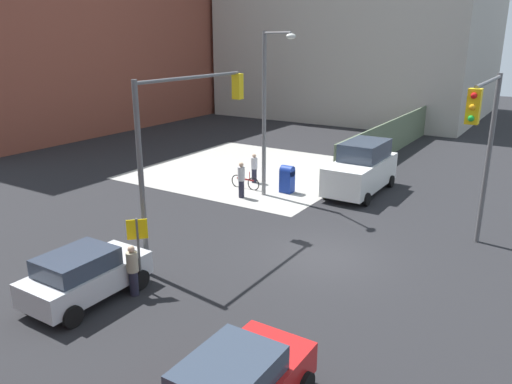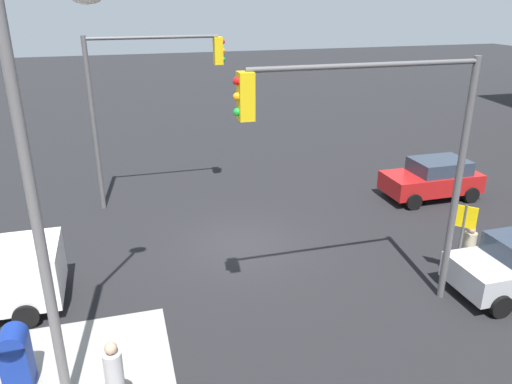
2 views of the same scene
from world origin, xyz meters
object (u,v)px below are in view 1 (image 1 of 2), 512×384
(traffic_signal_nw_corner, at_px, (185,129))
(pedestrian_walking_north, at_px, (133,270))
(coupe_silver, at_px, (85,274))
(mailbox_blue, at_px, (287,178))
(traffic_signal_se_corner, at_px, (484,134))
(smokestack, at_px, (191,23))
(van_white_delivery, at_px, (362,168))
(bicycle_leaning_on_fence, at_px, (245,182))
(pedestrian_crossing, at_px, (254,168))
(street_lamp_corner, at_px, (268,103))
(pedestrian_waiting, at_px, (241,179))

(traffic_signal_nw_corner, distance_m, pedestrian_walking_north, 5.25)
(coupe_silver, height_order, pedestrian_walking_north, pedestrian_walking_north)
(mailbox_blue, height_order, pedestrian_walking_north, pedestrian_walking_north)
(traffic_signal_se_corner, relative_size, coupe_silver, 1.69)
(smokestack, xyz_separation_m, traffic_signal_se_corner, (-26.79, -34.50, -4.55))
(coupe_silver, bearing_deg, traffic_signal_se_corner, -44.97)
(van_white_delivery, bearing_deg, traffic_signal_se_corner, -132.24)
(traffic_signal_se_corner, distance_m, bicycle_leaning_on_fence, 12.81)
(smokestack, xyz_separation_m, pedestrian_crossing, (-22.55, -22.60, -8.31))
(street_lamp_corner, height_order, mailbox_blue, street_lamp_corner)
(traffic_signal_nw_corner, bearing_deg, smokestack, 38.92)
(street_lamp_corner, distance_m, pedestrian_crossing, 4.66)
(pedestrian_walking_north, bearing_deg, coupe_silver, -1.85)
(smokestack, relative_size, pedestrian_waiting, 10.04)
(mailbox_blue, bearing_deg, traffic_signal_se_corner, -110.93)
(van_white_delivery, bearing_deg, pedestrian_crossing, 104.87)
(traffic_signal_se_corner, bearing_deg, traffic_signal_nw_corner, 118.05)
(traffic_signal_se_corner, distance_m, street_lamp_corner, 10.28)
(mailbox_blue, xyz_separation_m, pedestrian_waiting, (-2.00, 1.50, 0.19))
(smokestack, xyz_separation_m, traffic_signal_nw_corner, (-31.58, -25.50, -4.50))
(pedestrian_crossing, bearing_deg, van_white_delivery, 12.53)
(coupe_silver, bearing_deg, street_lamp_corner, 3.13)
(van_white_delivery, bearing_deg, pedestrian_walking_north, 171.92)
(pedestrian_crossing, bearing_deg, traffic_signal_se_corner, -21.92)
(smokestack, height_order, coupe_silver, smokestack)
(traffic_signal_nw_corner, xyz_separation_m, street_lamp_corner, (7.24, 0.98, 0.04))
(coupe_silver, bearing_deg, smokestack, 34.85)
(pedestrian_waiting, bearing_deg, street_lamp_corner, 123.22)
(traffic_signal_nw_corner, bearing_deg, street_lamp_corner, 7.72)
(pedestrian_crossing, height_order, bicycle_leaning_on_fence, pedestrian_crossing)
(smokestack, distance_m, traffic_signal_se_corner, 43.92)
(mailbox_blue, xyz_separation_m, bicycle_leaning_on_fence, (-0.60, 2.20, -0.42))
(mailbox_blue, relative_size, pedestrian_crossing, 0.88)
(traffic_signal_nw_corner, distance_m, traffic_signal_se_corner, 10.20)
(pedestrian_waiting, bearing_deg, coupe_silver, 3.25)
(smokestack, relative_size, coupe_silver, 4.77)
(smokestack, height_order, bicycle_leaning_on_fence, smokestack)
(traffic_signal_se_corner, xyz_separation_m, pedestrian_waiting, (1.63, 11.00, -3.65))
(coupe_silver, xyz_separation_m, pedestrian_crossing, (13.58, 2.56, 0.00))
(pedestrian_walking_north, bearing_deg, van_white_delivery, -143.35)
(van_white_delivery, distance_m, pedestrian_waiting, 6.24)
(van_white_delivery, bearing_deg, smokestack, 53.24)
(street_lamp_corner, bearing_deg, smokestack, 45.21)
(smokestack, xyz_separation_m, pedestrian_waiting, (-25.15, -23.50, -8.20))
(traffic_signal_se_corner, bearing_deg, coupe_silver, 135.03)
(traffic_signal_nw_corner, xyz_separation_m, bicycle_leaning_on_fence, (7.83, 2.70, -4.31))
(smokestack, xyz_separation_m, coupe_silver, (-36.14, -25.16, -8.32))
(traffic_signal_se_corner, height_order, bicycle_leaning_on_fence, traffic_signal_se_corner)
(pedestrian_walking_north, height_order, bicycle_leaning_on_fence, pedestrian_walking_north)
(traffic_signal_se_corner, relative_size, pedestrian_waiting, 3.56)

